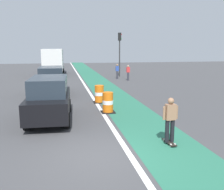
{
  "coord_description": "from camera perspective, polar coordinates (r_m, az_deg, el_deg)",
  "views": [
    {
      "loc": [
        -1.16,
        -7.56,
        3.4
      ],
      "look_at": [
        1.24,
        4.53,
        1.1
      ],
      "focal_mm": 40.8,
      "sensor_mm": 36.0,
      "label": 1
    }
  ],
  "objects": [
    {
      "name": "pedestrian_waiting",
      "position": [
        28.11,
        1.17,
        5.4
      ],
      "size": [
        0.34,
        0.2,
        1.61
      ],
      "color": "#33333D",
      "rests_on": "ground"
    },
    {
      "name": "traffic_barrel_front",
      "position": [
        13.46,
        -0.94,
        -1.73
      ],
      "size": [
        0.73,
        0.73,
        1.09
      ],
      "color": "orange",
      "rests_on": "ground"
    },
    {
      "name": "parked_suv_nearest",
      "position": [
        12.38,
        -13.85,
        -0.75
      ],
      "size": [
        2.09,
        4.68,
        2.04
      ],
      "color": "black",
      "rests_on": "ground"
    },
    {
      "name": "lane_divider_stripe",
      "position": [
        19.96,
        -5.16,
        0.74
      ],
      "size": [
        0.2,
        80.0,
        0.01
      ],
      "primitive_type": "cube",
      "color": "silver",
      "rests_on": "ground"
    },
    {
      "name": "delivery_truck_down_block",
      "position": [
        33.13,
        -12.93,
        7.63
      ],
      "size": [
        2.55,
        7.67,
        3.23
      ],
      "color": "silver",
      "rests_on": "ground"
    },
    {
      "name": "traffic_barrel_mid",
      "position": [
        15.92,
        -2.86,
        0.18
      ],
      "size": [
        0.73,
        0.73,
        1.09
      ],
      "color": "orange",
      "rests_on": "ground"
    },
    {
      "name": "ground_plane",
      "position": [
        8.37,
        -2.37,
        -13.41
      ],
      "size": [
        100.0,
        100.0,
        0.0
      ],
      "primitive_type": "plane",
      "color": "#424244"
    },
    {
      "name": "bike_lane_strip",
      "position": [
        20.17,
        -0.92,
        0.88
      ],
      "size": [
        2.5,
        80.0,
        0.01
      ],
      "primitive_type": "cube",
      "color": "#286B51",
      "rests_on": "ground"
    },
    {
      "name": "pedestrian_crossing",
      "position": [
        26.65,
        3.63,
        5.1
      ],
      "size": [
        0.34,
        0.2,
        1.61
      ],
      "color": "#33333D",
      "rests_on": "ground"
    },
    {
      "name": "traffic_light_corner",
      "position": [
        30.22,
        1.72,
        10.76
      ],
      "size": [
        0.41,
        0.32,
        5.1
      ],
      "color": "#2D2D2D",
      "rests_on": "ground"
    },
    {
      "name": "parked_suv_second",
      "position": [
        18.94,
        -13.46,
        3.11
      ],
      "size": [
        1.94,
        4.61,
        2.04
      ],
      "color": "black",
      "rests_on": "ground"
    },
    {
      "name": "skateboarder_on_lane",
      "position": [
        9.23,
        12.9,
        -5.34
      ],
      "size": [
        0.57,
        0.81,
        1.69
      ],
      "color": "black",
      "rests_on": "ground"
    }
  ]
}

